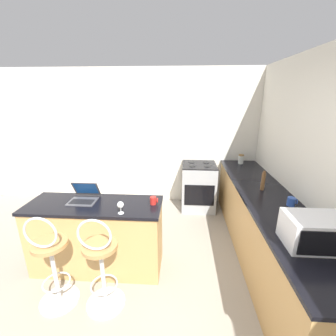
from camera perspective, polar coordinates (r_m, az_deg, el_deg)
The scene contains 14 objects.
ground_plane at distance 2.66m, azimuth -13.58°, elevation -34.61°, with size 20.00×20.00×0.00m, color gray.
wall_back at distance 4.47m, azimuth -4.30°, elevation 7.57°, with size 12.00×0.06×2.60m.
breakfast_bar at distance 3.02m, azimuth -17.49°, elevation -16.13°, with size 1.59×0.57×0.88m.
counter_right at distance 3.33m, azimuth 23.15°, elevation -13.45°, with size 0.67×3.32×0.88m.
bar_stool_near at distance 2.69m, azimuth -27.44°, elevation -20.55°, with size 0.40×0.40×1.06m.
bar_stool_far at distance 2.49m, azimuth -16.62°, elevation -22.53°, with size 0.40×0.40×1.06m.
laptop at distance 2.92m, azimuth -20.53°, elevation -6.61°, with size 0.32×0.31×0.21m.
microwave at distance 2.30m, azimuth 33.56°, elevation -13.33°, with size 0.50×0.34×0.27m.
stove_range at distance 4.34m, azimuth 7.71°, elevation -4.69°, with size 0.62×0.61×0.89m.
pepper_mill at distance 3.26m, azimuth 23.01°, elevation -2.99°, with size 0.05×0.05×0.27m.
storage_jar at distance 4.40m, azimuth 18.04°, elevation 2.17°, with size 0.10×0.10×0.17m.
wine_glass_tall at distance 2.48m, azimuth -11.98°, elevation -9.24°, with size 0.07×0.07×0.14m.
mug_red at distance 2.65m, azimuth -3.70°, elevation -8.25°, with size 0.09×0.07×0.09m.
mug_blue at distance 2.97m, azimuth 28.84°, elevation -7.47°, with size 0.10×0.09×0.10m.
Camera 1 is at (0.61, -1.53, 2.09)m, focal length 24.00 mm.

